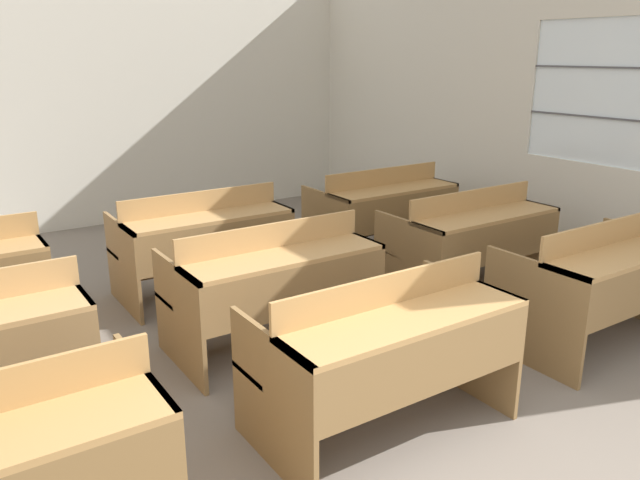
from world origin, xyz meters
TOP-DOWN VIEW (x-y plane):
  - wall_back at (0.00, 6.32)m, footprint 6.81×0.06m
  - wall_right_with_window at (3.37, 3.23)m, footprint 0.06×6.29m
  - bench_front_center at (0.23, 1.22)m, footprint 1.35×0.78m
  - bench_front_right at (2.12, 1.21)m, footprint 1.35×0.78m
  - bench_second_center at (0.23, 2.39)m, footprint 1.35×0.78m
  - bench_second_right at (2.10, 2.39)m, footprint 1.35×0.78m
  - bench_third_center at (0.23, 3.58)m, footprint 1.35×0.78m
  - bench_third_right at (2.12, 3.57)m, footprint 1.35×0.78m
  - wastepaper_bin at (3.07, 4.47)m, footprint 0.31×0.31m

SIDE VIEW (x-z plane):
  - wastepaper_bin at x=3.07m, z-range 0.00..0.29m
  - bench_front_center at x=0.23m, z-range 0.04..0.91m
  - bench_front_right at x=2.12m, z-range 0.04..0.91m
  - bench_second_center at x=0.23m, z-range 0.04..0.91m
  - bench_second_right at x=2.10m, z-range 0.04..0.91m
  - bench_third_center at x=0.23m, z-range 0.04..0.91m
  - bench_third_right at x=2.12m, z-range 0.04..0.91m
  - wall_right_with_window at x=3.37m, z-range -0.01..2.96m
  - wall_back at x=0.00m, z-range 0.00..2.97m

